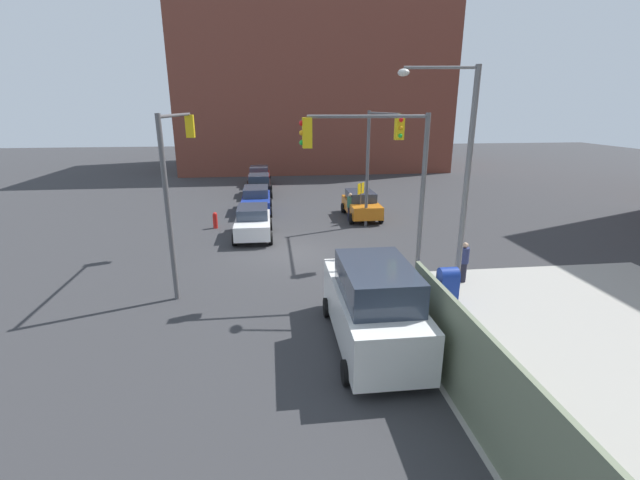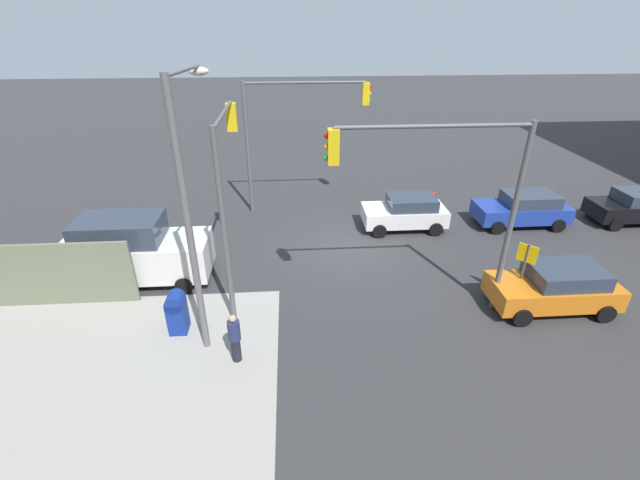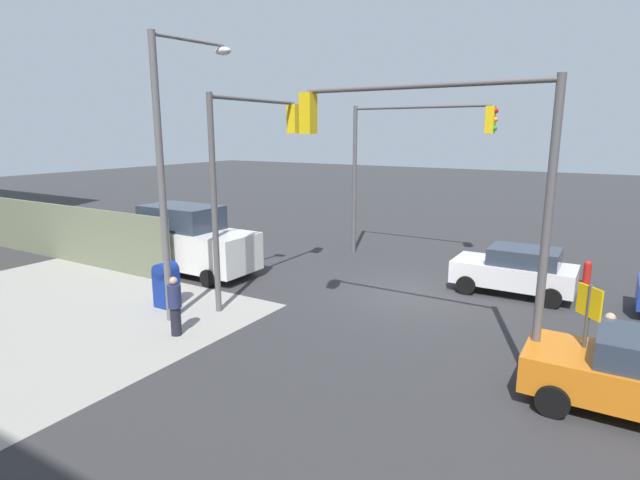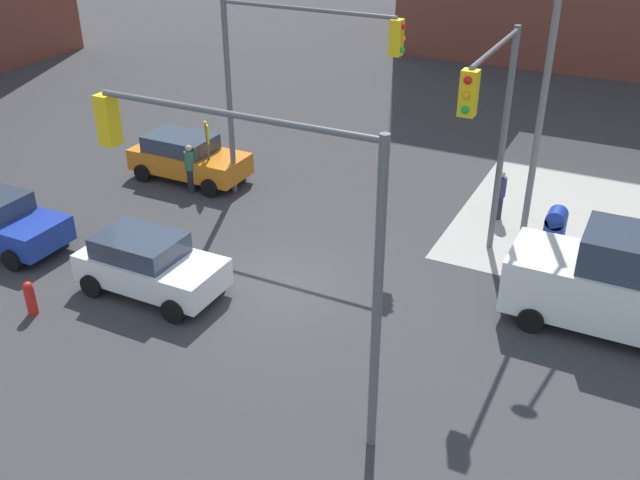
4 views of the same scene
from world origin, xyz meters
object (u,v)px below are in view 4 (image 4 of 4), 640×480
traffic_signal_se_corner (261,209)px  pedestrian_crossing (190,168)px  coupe_white (149,264)px  traffic_signal_nw_corner (291,66)px  traffic_signal_ne_corner (492,117)px  street_lamp_corner (541,88)px  coupe_orange (188,157)px  pedestrian_waiting (500,194)px  mailbox_blue (555,229)px  fire_hydrant (30,297)px  van_white_delivery (628,285)px

traffic_signal_se_corner → pedestrian_crossing: traffic_signal_se_corner is taller
coupe_white → pedestrian_crossing: size_ratio=2.28×
traffic_signal_nw_corner → pedestrian_crossing: traffic_signal_nw_corner is taller
traffic_signal_se_corner → traffic_signal_ne_corner: same height
traffic_signal_nw_corner → traffic_signal_ne_corner: bearing=-14.3°
street_lamp_corner → traffic_signal_nw_corner: bearing=-172.7°
coupe_orange → pedestrian_waiting: pedestrian_waiting is taller
traffic_signal_nw_corner → street_lamp_corner: street_lamp_corner is taller
traffic_signal_nw_corner → mailbox_blue: 9.24m
traffic_signal_nw_corner → coupe_white: size_ratio=1.67×
street_lamp_corner → fire_hydrant: (-10.15, -9.63, -4.22)m
traffic_signal_nw_corner → coupe_orange: 5.81m
street_lamp_corner → coupe_orange: size_ratio=1.89×
traffic_signal_nw_corner → pedestrian_crossing: size_ratio=3.80×
coupe_white → pedestrian_crossing: (-2.84, 5.77, 0.05)m
pedestrian_crossing → pedestrian_waiting: size_ratio=1.04×
traffic_signal_nw_corner → pedestrian_waiting: bearing=17.5°
mailbox_blue → coupe_white: size_ratio=0.37×
traffic_signal_ne_corner → van_white_delivery: (3.93, -1.00, -3.29)m
traffic_signal_ne_corner → fire_hydrant: (-9.50, -7.00, -4.09)m
mailbox_blue → coupe_orange: coupe_orange is taller
mailbox_blue → pedestrian_waiting: size_ratio=0.87×
mailbox_blue → traffic_signal_nw_corner: bearing=-176.6°
coupe_orange → coupe_white: 7.52m
van_white_delivery → pedestrian_waiting: bearing=132.0°
street_lamp_corner → coupe_orange: 12.33m
traffic_signal_se_corner → traffic_signal_nw_corner: bearing=115.7°
traffic_signal_ne_corner → coupe_white: 9.61m
traffic_signal_se_corner → coupe_orange: (-8.70, 9.14, -3.82)m
coupe_orange → coupe_white: size_ratio=1.08×
traffic_signal_nw_corner → coupe_orange: traffic_signal_nw_corner is taller
street_lamp_corner → mailbox_blue: street_lamp_corner is taller
traffic_signal_nw_corner → van_white_delivery: 11.45m
traffic_signal_nw_corner → pedestrian_waiting: (6.36, 2.00, -3.81)m
van_white_delivery → coupe_white: bearing=-161.7°
street_lamp_corner → pedestrian_crossing: street_lamp_corner is taller
traffic_signal_ne_corner → van_white_delivery: 5.23m
coupe_orange → pedestrian_crossing: 1.12m
street_lamp_corner → pedestrian_waiting: size_ratio=4.87×
traffic_signal_se_corner → mailbox_blue: size_ratio=4.55×
traffic_signal_se_corner → coupe_white: bearing=153.7°
traffic_signal_ne_corner → pedestrian_waiting: size_ratio=3.95×
fire_hydrant → van_white_delivery: van_white_delivery is taller
street_lamp_corner → coupe_white: 11.64m
van_white_delivery → pedestrian_waiting: van_white_delivery is taller
traffic_signal_se_corner → van_white_delivery: (6.27, 6.30, -3.39)m
fire_hydrant → pedestrian_crossing: bearing=95.7°
traffic_signal_nw_corner → traffic_signal_ne_corner: (6.66, -1.70, -0.09)m
traffic_signal_ne_corner → coupe_orange: size_ratio=1.54×
coupe_white → van_white_delivery: (11.39, 3.77, 0.44)m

